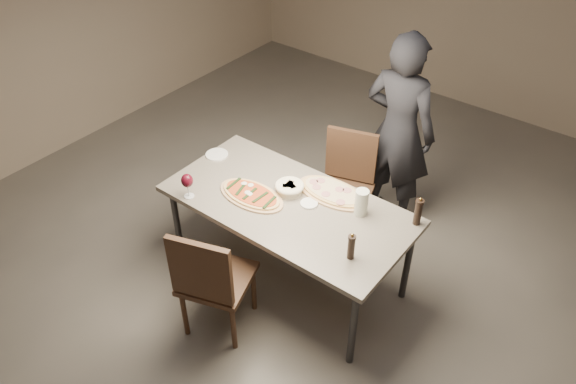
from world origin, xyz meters
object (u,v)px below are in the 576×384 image
Objects in this scene: bread_basket at (290,187)px; chair_far at (346,180)px; dining_table at (288,209)px; diner at (399,132)px; pepper_mill_left at (351,246)px; carafe at (361,202)px; ham_pizza at (332,192)px; zucchini_pizza at (251,195)px; chair_near at (211,278)px.

chair_far is (0.10, 0.64, -0.27)m from bread_basket.
dining_table is 1.21m from diner.
diner reaches higher than pepper_mill_left.
ham_pizza is at bearing 167.77° from carafe.
zucchini_pizza is 1.37m from diner.
diner reaches higher than chair_far.
carafe is at bearing 103.09° from diner.
bread_basket is at bearing 73.48° from diner.
pepper_mill_left is 1.43m from diner.
dining_table is 1.05× the size of diner.
diner is (-0.42, 1.36, 0.01)m from pepper_mill_left.
dining_table is 9.11× the size of carafe.
chair_far reaches higher than dining_table.
bread_basket is 0.13× the size of diner.
bread_basket is 0.22× the size of chair_near.
zucchini_pizza is 0.28m from bread_basket.
bread_basket is at bearing 66.60° from zucchini_pizza.
carafe is 0.21× the size of chair_near.
pepper_mill_left is (0.46, -0.47, 0.08)m from ham_pizza.
zucchini_pizza is 0.59m from ham_pizza.
pepper_mill_left is at bearing -22.31° from bread_basket.
bread_basket is 0.23× the size of chair_far.
chair_near is 0.56× the size of diner.
pepper_mill_left is at bearing 13.71° from zucchini_pizza.
carafe is (0.73, 0.32, 0.08)m from zucchini_pizza.
zucchini_pizza is 0.91m from pepper_mill_left.
dining_table is 3.33× the size of zucchini_pizza.
pepper_mill_left reaches higher than dining_table.
carafe is 0.21× the size of chair_far.
chair_far is at bearing 66.92° from chair_near.
chair_far is (-0.16, 0.46, -0.24)m from ham_pizza.
bread_basket is at bearing 157.69° from pepper_mill_left.
diner is (0.32, 1.91, 0.32)m from chair_near.
carafe reaches higher than chair_far.
chair_far is (0.03, 0.74, -0.17)m from dining_table.
dining_table is 0.16m from bread_basket.
dining_table is 8.40× the size of bread_basket.
carafe is at bearing 112.66° from chair_far.
chair_far is at bearing 123.61° from pepper_mill_left.
ham_pizza is 2.76× the size of pepper_mill_left.
pepper_mill_left is at bearing -34.19° from ham_pizza.
carafe is 0.76m from chair_far.
bread_basket is (-0.07, 0.10, 0.10)m from dining_table.
zucchini_pizza is 0.96× the size of ham_pizza.
carafe reaches higher than zucchini_pizza.
dining_table is at bearing 163.70° from pepper_mill_left.
ham_pizza is at bearing 34.48° from bread_basket.
diner is (0.49, 1.28, 0.09)m from zucchini_pizza.
diner is at bearing 78.79° from dining_table.
carafe reaches higher than ham_pizza.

